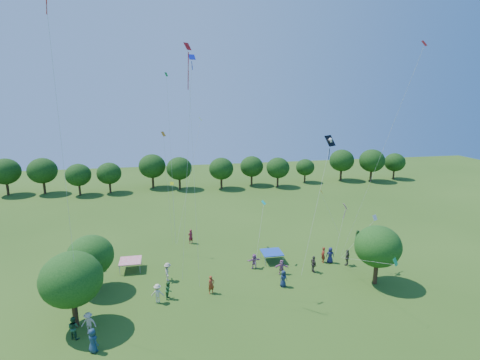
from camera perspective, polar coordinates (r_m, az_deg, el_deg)
name	(u,v)px	position (r m, az deg, el deg)	size (l,w,h in m)	color
near_tree_west	(71,279)	(32.57, -24.31, -13.62)	(4.74, 4.74, 6.25)	#422B19
near_tree_north	(90,256)	(37.83, -21.83, -10.66)	(4.21, 4.21, 5.38)	#422B19
near_tree_east	(378,246)	(38.52, 20.28, -9.48)	(4.39, 4.39, 5.85)	#422B19
treeline	(190,168)	(72.91, -7.69, 1.86)	(88.01, 8.77, 6.77)	#422B19
tent_red_stripe	(130,261)	(41.59, -16.36, -11.72)	(2.20, 2.20, 1.10)	red
tent_blue	(272,252)	(42.03, 4.87, -10.94)	(2.20, 2.20, 1.10)	#1941A8
crowd_person_0	(283,279)	(37.20, 6.63, -14.70)	(0.81, 0.44, 1.65)	#1A294D
crowd_person_1	(323,255)	(42.66, 12.55, -11.08)	(0.66, 0.42, 1.76)	maroon
crowd_person_2	(358,237)	(48.51, 17.50, -8.34)	(0.89, 0.48, 1.80)	#295D27
crowd_person_3	(158,293)	(35.25, -12.45, -16.51)	(1.14, 0.51, 1.75)	beige
crowd_person_4	(98,262)	(42.72, -20.88, -11.60)	(1.04, 0.47, 1.78)	#443836
crowd_person_5	(254,261)	(40.49, 2.17, -12.24)	(1.48, 0.53, 1.59)	#AD649F
crowd_person_6	(93,341)	(30.85, -21.53, -21.80)	(0.90, 0.49, 1.82)	navy
crowd_person_7	(191,236)	(47.01, -7.54, -8.52)	(0.67, 0.43, 1.79)	maroon
crowd_person_8	(169,290)	(35.69, -10.82, -16.15)	(0.80, 0.43, 1.63)	#2B652E
crowd_person_9	(168,272)	(38.63, -10.98, -13.58)	(1.22, 0.55, 1.86)	#ACA28A
crowd_person_10	(347,257)	(42.62, 16.03, -11.27)	(1.06, 0.48, 1.81)	#484339
crowd_person_11	(282,267)	(39.56, 6.35, -13.03)	(1.41, 0.50, 1.51)	#A25F8A
crowd_person_12	(330,255)	(42.76, 13.58, -11.07)	(0.87, 0.47, 1.76)	navy
crowd_person_13	(211,285)	(35.96, -4.40, -15.63)	(0.64, 0.41, 1.71)	maroon
crowd_person_14	(74,328)	(32.77, -24.03, -19.85)	(0.88, 0.48, 1.79)	#235233
crowd_person_15	(89,323)	(32.88, -22.08, -19.55)	(1.16, 0.52, 1.77)	beige
crowd_person_16	(314,264)	(40.33, 11.14, -12.47)	(1.04, 0.47, 1.77)	#423735
pirate_kite	(330,143)	(38.61, 13.51, 5.50)	(4.81, 4.80, 12.69)	black
red_high_kite	(190,96)	(31.73, -7.65, 12.58)	(0.69, 1.75, 20.78)	red
small_kite_0	(324,199)	(44.87, 12.72, -2.79)	(2.72, 0.66, 5.89)	#C5530B
small_kite_1	(165,157)	(40.56, -11.31, 3.42)	(0.72, 1.43, 12.93)	orange
small_kite_2	(195,147)	(44.27, -6.84, 5.05)	(3.64, 4.16, 14.07)	#C2F115
small_kite_3	(169,128)	(41.66, -10.72, 7.85)	(0.47, 1.20, 18.97)	#1B951E
small_kite_4	(189,114)	(33.18, -7.71, 9.91)	(1.87, 1.58, 20.03)	#1221B7
small_kite_5	(344,211)	(41.32, 15.62, -4.62)	(1.62, 1.42, 5.36)	purple
small_kite_6	(371,222)	(41.19, 19.40, -6.04)	(3.54, 0.64, 4.56)	silver
small_kite_7	(263,211)	(39.79, 3.45, -4.70)	(2.14, 4.27, 5.62)	#0EDBB8
small_kite_8	(396,115)	(35.38, 22.72, 9.10)	(3.24, 6.18, 20.87)	red
small_kite_9	(53,68)	(27.55, -26.58, 14.97)	(0.58, 1.69, 23.47)	red
small_kite_10	(173,197)	(42.51, -10.21, -2.61)	(0.39, 0.26, 7.22)	#DEF115
small_kite_11	(384,261)	(33.89, 21.14, -11.50)	(0.63, 9.65, 4.14)	#1D9F52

